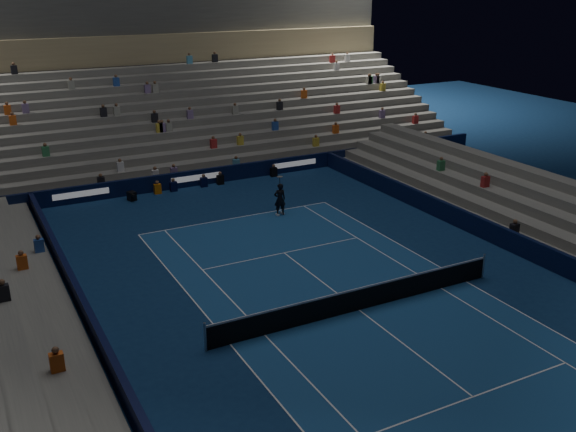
{
  "coord_description": "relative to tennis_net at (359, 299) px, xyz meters",
  "views": [
    {
      "loc": [
        -13.1,
        -18.94,
        12.29
      ],
      "look_at": [
        0.0,
        6.0,
        2.0
      ],
      "focal_mm": 40.83,
      "sensor_mm": 36.0,
      "label": 1
    }
  ],
  "objects": [
    {
      "name": "ground",
      "position": [
        0.0,
        0.0,
        -0.5
      ],
      "size": [
        90.0,
        90.0,
        0.0
      ],
      "primitive_type": "plane",
      "color": "#0D264E",
      "rests_on": "ground"
    },
    {
      "name": "sponsor_barrier_far",
      "position": [
        0.0,
        18.5,
        -0.0
      ],
      "size": [
        44.0,
        0.25,
        1.0
      ],
      "primitive_type": "cube",
      "color": "black",
      "rests_on": "ground"
    },
    {
      "name": "sponsor_barrier_west",
      "position": [
        -9.7,
        0.0,
        -0.0
      ],
      "size": [
        0.25,
        37.0,
        1.0
      ],
      "primitive_type": "cube",
      "color": "black",
      "rests_on": "ground"
    },
    {
      "name": "grandstand_main",
      "position": [
        0.0,
        27.9,
        2.87
      ],
      "size": [
        44.0,
        15.2,
        11.2
      ],
      "color": "slate",
      "rests_on": "ground"
    },
    {
      "name": "tennis_player",
      "position": [
        2.24,
        11.23,
        0.4
      ],
      "size": [
        0.72,
        0.53,
        1.81
      ],
      "primitive_type": "imported",
      "rotation": [
        0.0,
        0.0,
        2.99
      ],
      "color": "black",
      "rests_on": "ground"
    },
    {
      "name": "tennis_net",
      "position": [
        0.0,
        0.0,
        0.0
      ],
      "size": [
        12.9,
        0.1,
        1.1
      ],
      "color": "#B2B2B7",
      "rests_on": "ground"
    },
    {
      "name": "sponsor_barrier_east",
      "position": [
        9.7,
        0.0,
        -0.0
      ],
      "size": [
        0.25,
        37.0,
        1.0
      ],
      "primitive_type": "cube",
      "color": "black",
      "rests_on": "ground"
    },
    {
      "name": "broadcast_camera",
      "position": [
        -4.31,
        17.45,
        -0.23
      ],
      "size": [
        0.52,
        0.9,
        0.53
      ],
      "color": "black",
      "rests_on": "ground"
    },
    {
      "name": "court_surface",
      "position": [
        0.0,
        0.0,
        -0.5
      ],
      "size": [
        10.97,
        23.77,
        0.01
      ],
      "primitive_type": "cube",
      "color": "navy",
      "rests_on": "ground"
    }
  ]
}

